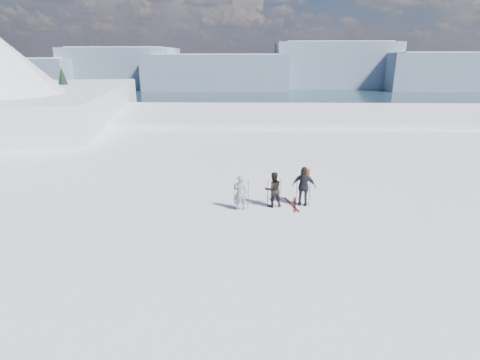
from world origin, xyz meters
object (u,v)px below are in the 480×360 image
Objects in this scene: skier_grey at (240,193)px; skier_dark at (273,190)px; skier_pack at (304,186)px; skis_loose at (293,205)px.

skier_dark reaches higher than skier_grey.
skier_dark is at bearing 20.01° from skier_pack.
skier_grey is 2.50m from skis_loose.
skier_grey is 1.46m from skier_dark.
skis_loose is (2.32, 0.59, -0.74)m from skier_grey.
skier_dark is 0.89× the size of skier_pack.
skier_dark is 1.34m from skier_pack.
skier_grey is 0.89× the size of skis_loose.
skier_dark is (1.41, 0.40, 0.02)m from skier_grey.
skis_loose is (-0.42, 0.05, -0.86)m from skier_pack.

